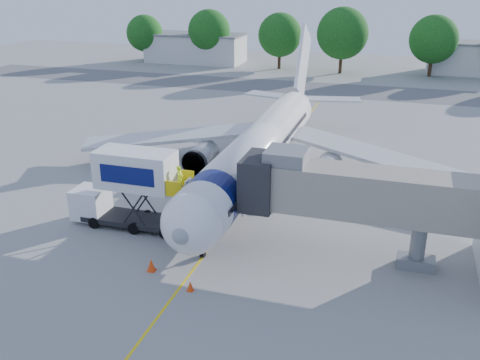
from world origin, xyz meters
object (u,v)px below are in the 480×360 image
(jet_bridge, at_px, (344,192))
(ground_tug, at_px, (193,322))
(aircraft, at_px, (261,146))
(catering_hiloader, at_px, (128,189))

(jet_bridge, relative_size, ground_tug, 3.37)
(ground_tug, bearing_deg, aircraft, 78.74)
(aircraft, xyz_separation_m, ground_tug, (2.28, -20.90, -2.17))
(catering_hiloader, xyz_separation_m, ground_tug, (8.55, -9.78, -1.98))
(catering_hiloader, height_order, ground_tug, catering_hiloader)
(aircraft, bearing_deg, catering_hiloader, -119.41)
(jet_bridge, bearing_deg, catering_hiloader, -179.99)
(aircraft, distance_m, jet_bridge, 13.77)
(jet_bridge, bearing_deg, ground_tug, -120.30)
(catering_hiloader, bearing_deg, aircraft, 60.59)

